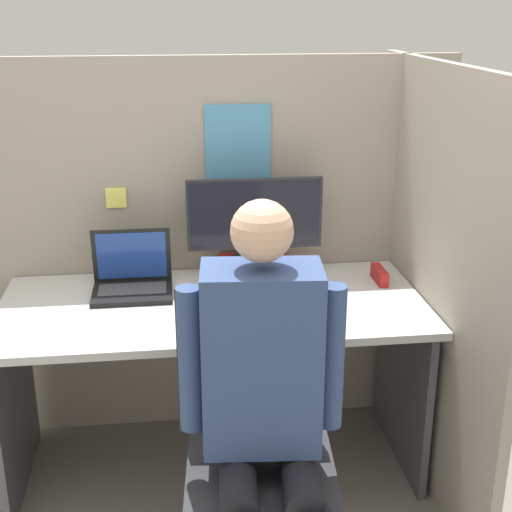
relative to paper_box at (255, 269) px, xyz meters
The scene contains 11 objects.
cubicle_panel_back 0.25m from the paper_box, 141.14° to the left, with size 2.13×0.05×1.64m.
cubicle_panel_right 0.72m from the paper_box, 26.07° to the right, with size 0.04×1.39×1.64m.
desk 0.38m from the paper_box, 128.56° to the right, with size 1.63×0.74×0.75m.
paper_box is the anchor object (origin of this frame).
monitor 0.22m from the paper_box, 90.00° to the left, with size 0.55×0.20×0.35m.
laptop 0.51m from the paper_box, 168.72° to the right, with size 0.31×0.23×0.25m.
mouse 0.42m from the paper_box, 121.58° to the right, with size 0.06×0.05×0.04m.
stapler 0.52m from the paper_box, 12.06° to the right, with size 0.04×0.15×0.06m.
carrot_toy 0.44m from the paper_box, 72.53° to the right, with size 0.05×0.12×0.05m.
office_chair 0.89m from the paper_box, 97.10° to the right, with size 0.53×0.58×0.99m.
person 1.00m from the paper_box, 95.32° to the right, with size 0.48×0.42×1.34m.
Camera 1 is at (-0.15, -2.14, 1.83)m, focal length 50.00 mm.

